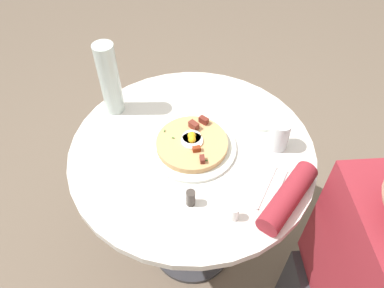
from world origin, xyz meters
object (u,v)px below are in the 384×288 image
pizza_plate (192,147)px  salt_shaker (234,213)px  breakfast_pizza (192,143)px  bread_plate (260,115)px  dining_table (192,178)px  fork (277,191)px  person_seated (349,287)px  water_glass (279,135)px  water_bottle (109,79)px  knife (266,187)px  pepper_shaker (191,198)px

pizza_plate → salt_shaker: bearing=20.5°
breakfast_pizza → bread_plate: size_ratio=1.51×
dining_table → fork: bearing=51.7°
fork → person_seated: bearing=-103.7°
person_seated → water_glass: 0.54m
breakfast_pizza → person_seated: bearing=48.5°
water_bottle → dining_table: bearing=52.1°
pizza_plate → fork: pizza_plate is taller
person_seated → pizza_plate: person_seated is taller
fork → salt_shaker: salt_shaker is taller
water_glass → water_bottle: bearing=-111.6°
fork → water_glass: water_glass is taller
water_glass → salt_shaker: bearing=-34.8°
person_seated → knife: 0.43m
knife → pepper_shaker: 0.24m
pizza_plate → person_seated: bearing=48.7°
person_seated → knife: (-0.24, -0.26, 0.24)m
knife → water_bottle: water_bottle is taller
fork → water_bottle: (-0.41, -0.53, 0.13)m
breakfast_pizza → knife: bearing=50.4°
person_seated → pepper_shaker: 0.60m
water_bottle → pepper_shaker: size_ratio=4.79×
pizza_plate → breakfast_pizza: (-0.00, 0.00, 0.02)m
dining_table → pepper_shaker: pepper_shaker is taller
bread_plate → knife: bearing=-7.2°
pepper_shaker → dining_table: bearing=175.2°
knife → pepper_shaker: bearing=130.5°
bread_plate → fork: bearing=-1.6°
bread_plate → water_bottle: bearing=-98.0°
salt_shaker → pepper_shaker: size_ratio=0.88×
person_seated → salt_shaker: person_seated is taller
water_glass → pepper_shaker: (0.21, -0.31, -0.03)m
person_seated → bread_plate: bearing=-158.8°
salt_shaker → bread_plate: bearing=159.5°
water_glass → dining_table: bearing=-91.9°
pepper_shaker → knife: bearing=99.8°
fork → water_bottle: 0.68m
knife → water_bottle: size_ratio=0.64×
salt_shaker → dining_table: bearing=-159.6°
bread_plate → fork: bread_plate is taller
dining_table → breakfast_pizza: bearing=172.3°
bread_plate → salt_shaker: bearing=-20.5°
person_seated → pizza_plate: 0.68m
person_seated → pizza_plate: (-0.42, -0.48, 0.24)m
dining_table → pizza_plate: bearing=-149.1°
dining_table → salt_shaker: salt_shaker is taller
person_seated → water_glass: person_seated is taller
pizza_plate → water_glass: size_ratio=2.72×
water_bottle → person_seated: bearing=49.9°
person_seated → fork: person_seated is taller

